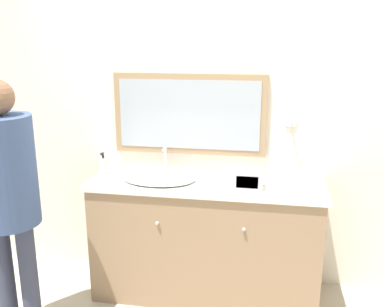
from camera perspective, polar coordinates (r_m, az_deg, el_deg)
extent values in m
cube|color=silver|center=(3.22, 2.69, 4.61)|extent=(8.00, 0.06, 2.55)
cube|color=#997A56|center=(3.19, -0.38, 5.25)|extent=(1.14, 0.04, 0.60)
cube|color=#9EA8B2|center=(3.17, -0.45, 5.19)|extent=(1.05, 0.01, 0.51)
cylinder|color=silver|center=(3.16, 13.03, 4.26)|extent=(0.09, 0.01, 0.09)
cylinder|color=silver|center=(3.11, 13.07, 4.08)|extent=(0.02, 0.10, 0.02)
cylinder|color=white|center=(3.05, 13.19, 5.20)|extent=(0.02, 0.02, 0.14)
cube|color=#937556|center=(3.20, 1.79, -11.52)|extent=(1.60, 0.52, 0.85)
cube|color=silver|center=(3.02, 1.86, -4.02)|extent=(1.65, 0.56, 0.03)
sphere|color=silver|center=(2.90, -4.66, -9.22)|extent=(0.02, 0.02, 0.02)
sphere|color=silver|center=(2.83, 6.94, -10.01)|extent=(0.02, 0.02, 0.02)
ellipsoid|color=white|center=(3.05, -4.40, -3.25)|extent=(0.52, 0.37, 0.03)
cylinder|color=silver|center=(3.24, -3.51, -2.16)|extent=(0.06, 0.06, 0.03)
cylinder|color=silver|center=(3.21, -3.54, -0.58)|extent=(0.02, 0.02, 0.16)
cylinder|color=silver|center=(3.16, -3.71, 0.60)|extent=(0.02, 0.07, 0.02)
cylinder|color=white|center=(3.25, -4.80, -1.83)|extent=(0.06, 0.02, 0.02)
cylinder|color=white|center=(3.22, -2.22, -1.97)|extent=(0.06, 0.02, 0.02)
cylinder|color=beige|center=(3.22, -11.72, -1.65)|extent=(0.06, 0.06, 0.13)
cylinder|color=black|center=(3.20, -11.79, -0.26)|extent=(0.02, 0.02, 0.04)
cube|color=black|center=(3.19, -11.89, -0.02)|extent=(0.02, 0.03, 0.01)
cube|color=#BCBCC1|center=(2.90, 7.42, -3.42)|extent=(0.20, 0.13, 0.12)
cube|color=black|center=(2.84, 7.36, -3.82)|extent=(0.14, 0.01, 0.08)
cube|color=#B2B2B7|center=(3.04, 14.16, -2.98)|extent=(0.09, 0.01, 0.11)
cube|color=beige|center=(3.03, 14.17, -3.03)|extent=(0.06, 0.00, 0.08)
cube|color=#A8B7C6|center=(2.89, 12.95, -4.48)|extent=(0.18, 0.12, 0.05)
cube|color=#ADADB2|center=(3.12, 10.99, -3.28)|extent=(0.20, 0.10, 0.01)
cylinder|color=#33384C|center=(3.09, -23.62, -14.87)|extent=(0.11, 0.11, 0.77)
cylinder|color=#33384C|center=(3.01, -20.86, -15.43)|extent=(0.11, 0.11, 0.77)
cylinder|color=#384C75|center=(2.77, -23.74, -2.17)|extent=(0.37, 0.37, 0.67)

